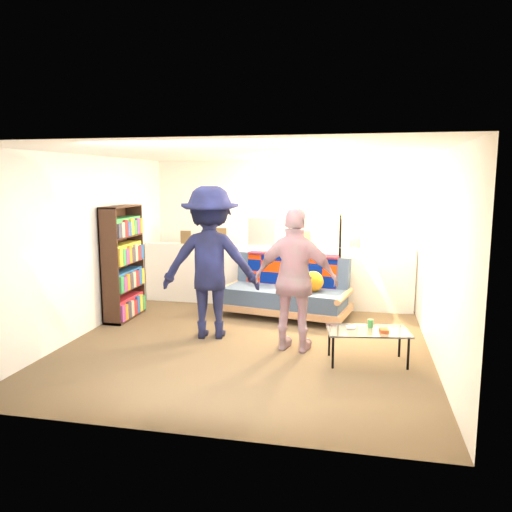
{
  "coord_description": "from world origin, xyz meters",
  "views": [
    {
      "loc": [
        1.38,
        -6.13,
        2.09
      ],
      "look_at": [
        0.0,
        0.4,
        1.05
      ],
      "focal_mm": 35.0,
      "sensor_mm": 36.0,
      "label": 1
    }
  ],
  "objects_px": {
    "person_right": "(296,280)",
    "futon_sofa": "(288,291)",
    "floor_lamp": "(340,239)",
    "bookshelf": "(123,267)",
    "coffee_table": "(368,332)",
    "person_left": "(210,263)"
  },
  "relations": [
    {
      "from": "coffee_table",
      "to": "person_right",
      "type": "xyz_separation_m",
      "value": [
        -0.87,
        0.24,
        0.52
      ]
    },
    {
      "from": "person_right",
      "to": "floor_lamp",
      "type": "bearing_deg",
      "value": -96.68
    },
    {
      "from": "coffee_table",
      "to": "person_left",
      "type": "bearing_deg",
      "value": 164.47
    },
    {
      "from": "bookshelf",
      "to": "person_right",
      "type": "relative_size",
      "value": 0.97
    },
    {
      "from": "person_left",
      "to": "floor_lamp",
      "type": "bearing_deg",
      "value": -148.15
    },
    {
      "from": "bookshelf",
      "to": "coffee_table",
      "type": "relative_size",
      "value": 1.71
    },
    {
      "from": "futon_sofa",
      "to": "coffee_table",
      "type": "bearing_deg",
      "value": -56.11
    },
    {
      "from": "person_right",
      "to": "person_left",
      "type": "bearing_deg",
      "value": -7.76
    },
    {
      "from": "bookshelf",
      "to": "person_left",
      "type": "height_order",
      "value": "person_left"
    },
    {
      "from": "coffee_table",
      "to": "floor_lamp",
      "type": "relative_size",
      "value": 0.6
    },
    {
      "from": "bookshelf",
      "to": "floor_lamp",
      "type": "relative_size",
      "value": 1.02
    },
    {
      "from": "floor_lamp",
      "to": "bookshelf",
      "type": "bearing_deg",
      "value": -164.64
    },
    {
      "from": "bookshelf",
      "to": "person_left",
      "type": "bearing_deg",
      "value": -20.2
    },
    {
      "from": "bookshelf",
      "to": "floor_lamp",
      "type": "distance_m",
      "value": 3.3
    },
    {
      "from": "futon_sofa",
      "to": "bookshelf",
      "type": "distance_m",
      "value": 2.51
    },
    {
      "from": "futon_sofa",
      "to": "person_left",
      "type": "distance_m",
      "value": 1.59
    },
    {
      "from": "person_right",
      "to": "futon_sofa",
      "type": "bearing_deg",
      "value": -70.65
    },
    {
      "from": "futon_sofa",
      "to": "floor_lamp",
      "type": "height_order",
      "value": "floor_lamp"
    },
    {
      "from": "floor_lamp",
      "to": "person_right",
      "type": "distance_m",
      "value": 1.84
    },
    {
      "from": "person_right",
      "to": "coffee_table",
      "type": "bearing_deg",
      "value": 172.0
    },
    {
      "from": "futon_sofa",
      "to": "person_right",
      "type": "height_order",
      "value": "person_right"
    },
    {
      "from": "bookshelf",
      "to": "person_left",
      "type": "relative_size",
      "value": 0.85
    }
  ]
}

